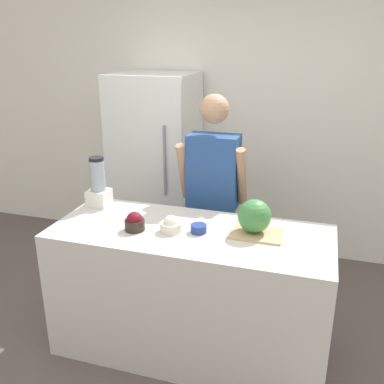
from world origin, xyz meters
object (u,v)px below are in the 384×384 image
at_px(refrigerator, 156,168).
at_px(bowl_small_blue, 199,229).
at_px(blender, 98,186).
at_px(bowl_cherries, 135,222).
at_px(bowl_cream, 171,225).
at_px(person, 213,199).
at_px(watermelon, 254,216).

relative_size(refrigerator, bowl_small_blue, 17.40).
distance_m(refrigerator, blender, 1.11).
height_order(bowl_cherries, blender, blender).
height_order(bowl_cream, blender, blender).
bearing_deg(bowl_small_blue, blender, 164.35).
bearing_deg(bowl_small_blue, person, 96.99).
bearing_deg(blender, person, 31.65).
bearing_deg(blender, bowl_cherries, -36.69).
height_order(person, bowl_cream, person).
xyz_separation_m(person, bowl_cherries, (-0.32, -0.78, 0.08)).
height_order(refrigerator, bowl_cream, refrigerator).
xyz_separation_m(bowl_cherries, bowl_small_blue, (0.40, 0.09, -0.03)).
bearing_deg(person, blender, -148.35).
xyz_separation_m(person, blender, (-0.75, -0.46, 0.18)).
height_order(person, watermelon, person).
bearing_deg(blender, watermelon, -7.03).
distance_m(refrigerator, bowl_small_blue, 1.56).
xyz_separation_m(refrigerator, bowl_cherries, (0.41, -1.41, 0.07)).
xyz_separation_m(person, bowl_small_blue, (0.08, -0.69, 0.05)).
height_order(person, blender, person).
xyz_separation_m(bowl_small_blue, blender, (-0.83, 0.23, 0.13)).
distance_m(bowl_cherries, bowl_small_blue, 0.41).
distance_m(person, blender, 0.90).
bearing_deg(person, watermelon, -55.05).
distance_m(watermelon, blender, 1.18).
bearing_deg(bowl_small_blue, watermelon, 14.75).
height_order(bowl_cherries, bowl_cream, bowl_cherries).
relative_size(watermelon, blender, 0.57).
distance_m(person, bowl_cream, 0.74).
height_order(refrigerator, watermelon, refrigerator).
relative_size(person, bowl_cream, 12.21).
bearing_deg(bowl_cream, bowl_cherries, -168.18).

